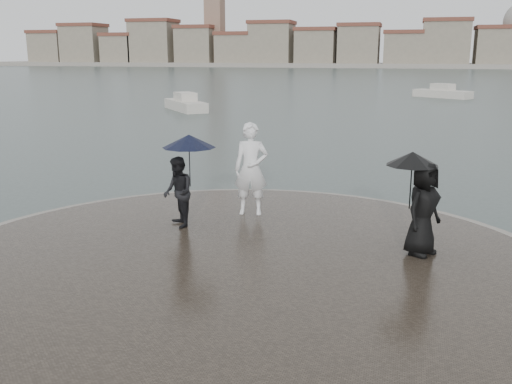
% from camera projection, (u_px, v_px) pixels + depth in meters
% --- Properties ---
extents(kerb_ring, '(12.50, 12.50, 0.32)m').
position_uv_depth(kerb_ring, '(237.00, 278.00, 10.23)').
color(kerb_ring, gray).
rests_on(kerb_ring, ground).
extents(quay_tip, '(11.90, 11.90, 0.36)m').
position_uv_depth(quay_tip, '(237.00, 277.00, 10.22)').
color(quay_tip, '#2D261E').
rests_on(quay_tip, ground).
extents(statue, '(0.87, 0.65, 2.18)m').
position_uv_depth(statue, '(251.00, 169.00, 13.35)').
color(statue, white).
rests_on(statue, quay_tip).
extents(visitor_left, '(1.29, 1.16, 2.04)m').
position_uv_depth(visitor_left, '(182.00, 174.00, 12.34)').
color(visitor_left, black).
rests_on(visitor_left, quay_tip).
extents(visitor_right, '(1.22, 1.11, 1.95)m').
position_uv_depth(visitor_right, '(421.00, 198.00, 10.66)').
color(visitor_right, black).
rests_on(visitor_right, quay_tip).
extents(far_skyline, '(260.00, 20.00, 37.00)m').
position_uv_depth(far_skyline, '(380.00, 47.00, 157.97)').
color(far_skyline, gray).
rests_on(far_skyline, ground).
extents(boats, '(38.06, 22.38, 1.50)m').
position_uv_depth(boats, '(428.00, 100.00, 46.12)').
color(boats, beige).
rests_on(boats, ground).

